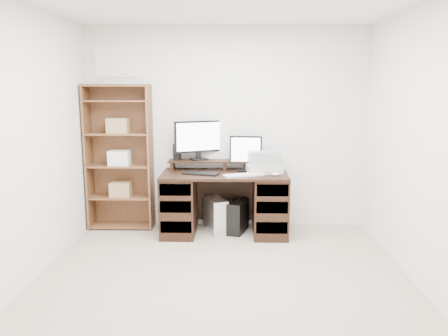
{
  "coord_description": "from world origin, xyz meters",
  "views": [
    {
      "loc": [
        0.1,
        -3.49,
        1.75
      ],
      "look_at": [
        -0.02,
        1.43,
        0.85
      ],
      "focal_mm": 35.0,
      "sensor_mm": 36.0,
      "label": 1
    }
  ],
  "objects_px": {
    "printer": "(264,168)",
    "monitor_small": "(246,152)",
    "desk": "(224,202)",
    "monitor_wide": "(198,138)",
    "tower_silver": "(215,215)",
    "bookshelf": "(120,156)",
    "tower_black": "(238,217)"
  },
  "relations": [
    {
      "from": "monitor_small",
      "to": "tower_silver",
      "type": "height_order",
      "value": "monitor_small"
    },
    {
      "from": "desk",
      "to": "monitor_wide",
      "type": "bearing_deg",
      "value": 142.1
    },
    {
      "from": "desk",
      "to": "bookshelf",
      "type": "relative_size",
      "value": 0.83
    },
    {
      "from": "bookshelf",
      "to": "tower_black",
      "type": "bearing_deg",
      "value": -6.53
    },
    {
      "from": "tower_black",
      "to": "bookshelf",
      "type": "relative_size",
      "value": 0.23
    },
    {
      "from": "desk",
      "to": "tower_black",
      "type": "relative_size",
      "value": 3.55
    },
    {
      "from": "monitor_wide",
      "to": "monitor_small",
      "type": "bearing_deg",
      "value": -35.47
    },
    {
      "from": "tower_black",
      "to": "monitor_small",
      "type": "bearing_deg",
      "value": 64.21
    },
    {
      "from": "desk",
      "to": "printer",
      "type": "relative_size",
      "value": 3.67
    },
    {
      "from": "monitor_small",
      "to": "bookshelf",
      "type": "relative_size",
      "value": 0.24
    },
    {
      "from": "monitor_small",
      "to": "tower_silver",
      "type": "relative_size",
      "value": 1.03
    },
    {
      "from": "desk",
      "to": "monitor_small",
      "type": "xyz_separation_m",
      "value": [
        0.26,
        0.14,
        0.6
      ]
    },
    {
      "from": "monitor_wide",
      "to": "monitor_small",
      "type": "height_order",
      "value": "monitor_wide"
    },
    {
      "from": "monitor_wide",
      "to": "tower_black",
      "type": "relative_size",
      "value": 1.35
    },
    {
      "from": "bookshelf",
      "to": "tower_silver",
      "type": "bearing_deg",
      "value": -7.19
    },
    {
      "from": "monitor_small",
      "to": "printer",
      "type": "distance_m",
      "value": 0.3
    },
    {
      "from": "desk",
      "to": "printer",
      "type": "distance_m",
      "value": 0.63
    },
    {
      "from": "monitor_wide",
      "to": "desk",
      "type": "bearing_deg",
      "value": -62.36
    },
    {
      "from": "desk",
      "to": "monitor_small",
      "type": "height_order",
      "value": "monitor_small"
    },
    {
      "from": "desk",
      "to": "tower_silver",
      "type": "bearing_deg",
      "value": 151.06
    },
    {
      "from": "desk",
      "to": "monitor_small",
      "type": "relative_size",
      "value": 3.48
    },
    {
      "from": "monitor_wide",
      "to": "tower_black",
      "type": "distance_m",
      "value": 1.09
    },
    {
      "from": "monitor_wide",
      "to": "tower_silver",
      "type": "distance_m",
      "value": 0.98
    },
    {
      "from": "tower_black",
      "to": "tower_silver",
      "type": "bearing_deg",
      "value": -166.25
    },
    {
      "from": "bookshelf",
      "to": "printer",
      "type": "bearing_deg",
      "value": -5.1
    },
    {
      "from": "desk",
      "to": "tower_silver",
      "type": "relative_size",
      "value": 3.57
    },
    {
      "from": "printer",
      "to": "monitor_small",
      "type": "bearing_deg",
      "value": 147.09
    },
    {
      "from": "monitor_wide",
      "to": "bookshelf",
      "type": "xyz_separation_m",
      "value": [
        -0.98,
        -0.05,
        -0.22
      ]
    },
    {
      "from": "monitor_small",
      "to": "tower_black",
      "type": "relative_size",
      "value": 1.02
    },
    {
      "from": "desk",
      "to": "bookshelf",
      "type": "bearing_deg",
      "value": 170.76
    },
    {
      "from": "desk",
      "to": "bookshelf",
      "type": "height_order",
      "value": "bookshelf"
    },
    {
      "from": "bookshelf",
      "to": "desk",
      "type": "bearing_deg",
      "value": -9.24
    }
  ]
}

